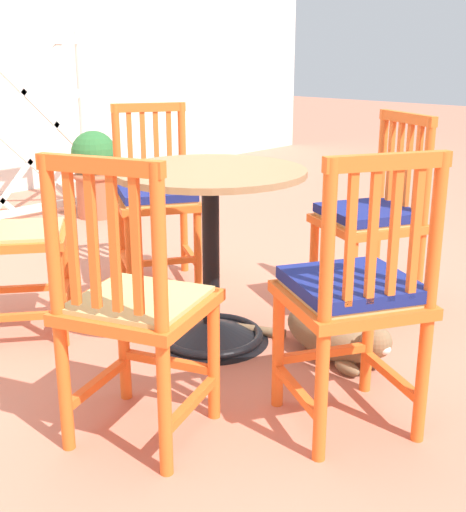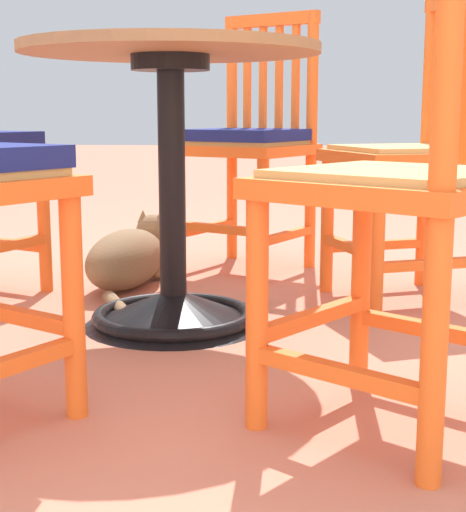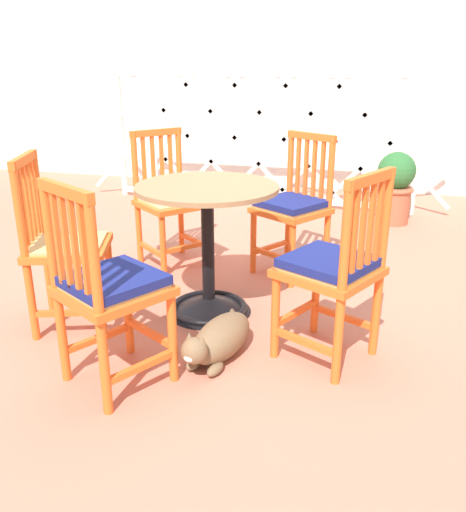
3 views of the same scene
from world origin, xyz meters
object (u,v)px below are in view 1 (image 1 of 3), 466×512
Objects in this scene: orange_chair_facing_out at (354,297)px; orange_chair_at_corner at (372,220)px; cafe_table at (211,277)px; orange_chair_tucked_in at (156,199)px; tabby_cat at (334,337)px; orange_chair_near_fence at (134,309)px; orange_chair_by_planter at (11,236)px; terracotta_planter at (95,172)px.

orange_chair_at_corner is at bearing 27.80° from orange_chair_facing_out.
cafe_table is 0.81m from orange_chair_tucked_in.
orange_chair_at_corner reaches higher than tabby_cat.
orange_chair_by_planter is at bearing 79.63° from orange_chair_near_fence.
orange_chair_at_corner reaches higher than terracotta_planter.
orange_chair_by_planter is 1.00× the size of orange_chair_facing_out.
orange_chair_by_planter is at bearing -177.04° from orange_chair_tucked_in.
orange_chair_by_planter is 1.00× the size of orange_chair_at_corner.
orange_chair_by_planter reaches higher than tabby_cat.
orange_chair_tucked_in is 1.55m from terracotta_planter.
cafe_table is 2.35m from terracotta_planter.
orange_chair_by_planter is (-0.84, -0.04, -0.01)m from orange_chair_tucked_in.
orange_chair_near_fence is (-1.03, -1.05, -0.01)m from orange_chair_tucked_in.
cafe_table is 0.85m from orange_chair_by_planter.
tabby_cat is at bearing -59.02° from orange_chair_by_planter.
orange_chair_at_corner is (1.38, 0.01, 0.01)m from orange_chair_near_fence.
terracotta_planter is at bearing 67.75° from orange_chair_facing_out.
terracotta_planter is at bearing 43.87° from orange_chair_by_planter.
orange_chair_at_corner is 1.47× the size of terracotta_planter.
cafe_table is 0.83× the size of orange_chair_near_fence.
orange_chair_tucked_in is 1.60m from orange_chair_facing_out.
cafe_table is 0.83× the size of orange_chair_by_planter.
orange_chair_near_fence is at bearing 137.95° from orange_chair_facing_out.
orange_chair_facing_out and orange_chair_at_corner have the same top height.
tabby_cat is at bearing -97.12° from orange_chair_tucked_in.
tabby_cat is at bearing -67.48° from cafe_table.
orange_chair_at_corner is at bearing -97.17° from terracotta_planter.
orange_chair_tucked_in is 1.00× the size of orange_chair_near_fence.
tabby_cat is (-0.50, -0.16, -0.35)m from orange_chair_at_corner.
orange_chair_tucked_in and orange_chair_at_corner have the same top height.
orange_chair_at_corner is 2.46m from terracotta_planter.
orange_chair_facing_out is 0.60m from tabby_cat.
orange_chair_by_planter is at bearing 126.23° from cafe_table.
terracotta_planter is (1.01, 2.12, 0.04)m from cafe_table.
orange_chair_near_fence is at bearing -153.65° from cafe_table.
tabby_cat is at bearing 38.93° from orange_chair_facing_out.
cafe_table is at bearing -115.45° from terracotta_planter.
orange_chair_tucked_in is at bearing 108.73° from orange_chair_at_corner.
orange_chair_by_planter is at bearing 120.98° from tabby_cat.
orange_chair_near_fence is at bearing -179.40° from orange_chair_at_corner.
orange_chair_tucked_in is 1.47m from orange_chair_near_fence.
cafe_table is 0.83× the size of orange_chair_facing_out.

